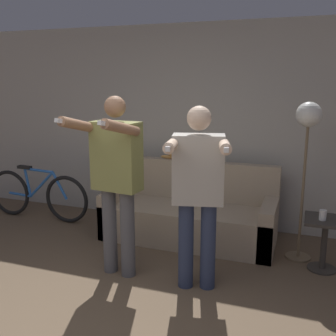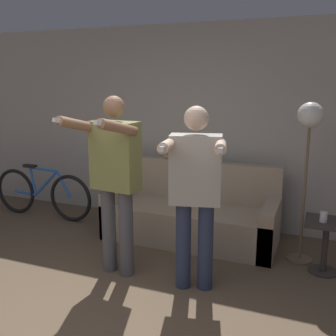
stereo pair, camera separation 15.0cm
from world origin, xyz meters
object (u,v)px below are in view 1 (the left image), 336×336
object	(u,v)px
person_left	(116,174)
bicycle	(37,195)
person_right	(198,186)
side_table	(325,234)
floor_lamp	(308,131)
cat	(185,154)
couch	(190,216)
cup	(323,215)

from	to	relation	value
person_left	bicycle	distance (m)	2.19
person_right	side_table	world-z (taller)	person_right
side_table	bicycle	bearing A→B (deg)	175.49
floor_lamp	cat	bearing A→B (deg)	163.85
cat	side_table	world-z (taller)	cat
cat	person_right	bearing A→B (deg)	-68.39
couch	floor_lamp	xyz separation A→B (m)	(1.27, -0.13, 1.10)
side_table	cup	distance (m)	0.22
couch	side_table	world-z (taller)	couch
couch	person_left	world-z (taller)	person_left
floor_lamp	cup	bearing A→B (deg)	-50.20
person_left	side_table	xyz separation A→B (m)	(1.92, 0.78, -0.64)
couch	person_right	xyz separation A→B (m)	(0.40, -1.11, 0.69)
couch	cup	distance (m)	1.55
floor_lamp	bicycle	world-z (taller)	floor_lamp
floor_lamp	cup	size ratio (longest dim) A/B	16.41
person_right	bicycle	distance (m)	2.88
person_left	floor_lamp	xyz separation A→B (m)	(1.68, 0.98, 0.36)
side_table	bicycle	xyz separation A→B (m)	(-3.71, 0.29, -0.04)
cup	bicycle	size ratio (longest dim) A/B	0.06
floor_lamp	person_right	bearing A→B (deg)	-131.85
person_left	person_right	world-z (taller)	person_left
person_left	cat	xyz separation A→B (m)	(0.25, 1.39, -0.04)
cup	bicycle	xyz separation A→B (m)	(-3.67, 0.34, -0.25)
person_left	cup	bearing A→B (deg)	27.90
cup	person_left	bearing A→B (deg)	-158.70
couch	cat	xyz separation A→B (m)	(-0.15, 0.28, 0.70)
couch	side_table	bearing A→B (deg)	-12.15
cat	cup	distance (m)	1.80
couch	floor_lamp	size ratio (longest dim) A/B	1.21
person_right	cup	bearing A→B (deg)	20.51
cup	couch	bearing A→B (deg)	165.84
bicycle	couch	bearing A→B (deg)	0.88
cat	person_left	bearing A→B (deg)	-100.37
cat	side_table	xyz separation A→B (m)	(1.67, -0.61, -0.60)
couch	bicycle	size ratio (longest dim) A/B	1.28
couch	side_table	size ratio (longest dim) A/B	3.75
person_left	side_table	distance (m)	2.17
person_left	cat	bearing A→B (deg)	86.23
cat	side_table	bearing A→B (deg)	-20.08
couch	bicycle	xyz separation A→B (m)	(-2.19, -0.03, 0.06)
person_right	couch	bearing A→B (deg)	95.97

